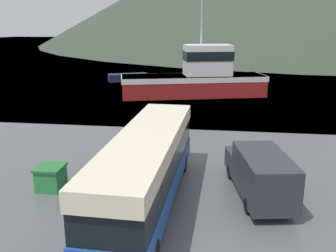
% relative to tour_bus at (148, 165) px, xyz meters
% --- Properties ---
extents(water_surface, '(240.00, 240.00, 0.00)m').
position_rel_tour_bus_xyz_m(water_surface, '(2.89, 132.68, -1.91)').
color(water_surface, slate).
rests_on(water_surface, ground).
extents(tour_bus, '(2.86, 12.30, 3.40)m').
position_rel_tour_bus_xyz_m(tour_bus, '(0.00, 0.00, 0.00)').
color(tour_bus, '#194799').
rests_on(tour_bus, ground).
extents(delivery_van, '(3.10, 6.45, 2.33)m').
position_rel_tour_bus_xyz_m(delivery_van, '(5.11, 1.48, -0.67)').
color(delivery_van, '#2D2D33').
rests_on(delivery_van, ground).
extents(fishing_boat, '(16.77, 8.43, 11.56)m').
position_rel_tour_bus_xyz_m(fishing_boat, '(0.50, 26.85, 0.15)').
color(fishing_boat, maroon).
rests_on(fishing_boat, water_surface).
extents(storage_bin, '(1.31, 1.43, 1.22)m').
position_rel_tour_bus_xyz_m(storage_bin, '(-5.12, 0.92, -1.29)').
color(storage_bin, '#287F3D').
rests_on(storage_bin, ground).
extents(small_boat, '(5.74, 3.84, 1.06)m').
position_rel_tour_bus_xyz_m(small_boat, '(-9.83, 36.40, -1.38)').
color(small_boat, '#19234C').
rests_on(small_boat, water_surface).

